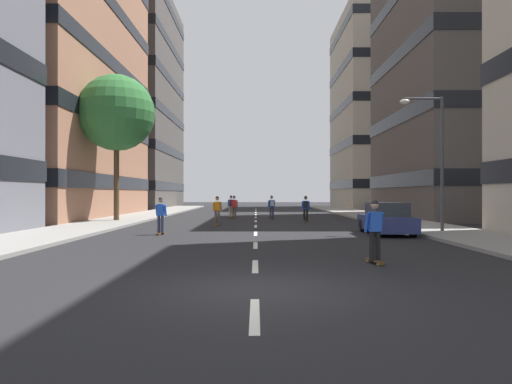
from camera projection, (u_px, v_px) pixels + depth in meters
name	position (u px, v px, depth m)	size (l,w,h in m)	color
ground_plane	(256.00, 221.00, 32.41)	(137.51, 137.51, 0.00)	black
sidewalk_left	(132.00, 218.00, 35.29)	(3.97, 63.02, 0.14)	gray
sidewalk_right	(380.00, 218.00, 35.27)	(3.97, 63.02, 0.14)	gray
lane_markings	(256.00, 221.00, 32.50)	(0.16, 52.20, 0.01)	silver
building_left_mid	(32.00, 13.00, 38.01)	(14.00, 22.43, 33.20)	#9E6B51
building_left_far	(121.00, 102.00, 63.08)	(14.00, 20.75, 28.43)	#4C4744
building_right_mid	(481.00, 63.00, 37.97)	(14.00, 16.61, 24.95)	#4C4744
building_right_far	(392.00, 112.00, 63.05)	(14.00, 17.05, 25.71)	#B2A893
parked_car_near	(387.00, 220.00, 22.21)	(1.82, 4.40, 1.52)	navy
street_tree_near	(117.00, 113.00, 31.51)	(5.13, 5.13, 9.83)	#4C3823
streetlamp_right	(435.00, 148.00, 22.51)	(2.13, 0.30, 6.50)	#3F3F44
skater_0	(272.00, 206.00, 35.07)	(0.57, 0.92, 1.78)	brown
skater_1	(161.00, 214.00, 21.98)	(0.56, 0.92, 1.78)	brown
skater_2	(231.00, 205.00, 38.14)	(0.55, 0.92, 1.78)	brown
skater_3	(235.00, 206.00, 35.91)	(0.54, 0.91, 1.78)	brown
skater_4	(218.00, 209.00, 28.36)	(0.54, 0.91, 1.78)	brown
skater_5	(375.00, 228.00, 12.97)	(0.57, 0.92, 1.78)	brown
skater_6	(306.00, 207.00, 31.39)	(0.57, 0.92, 1.78)	brown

